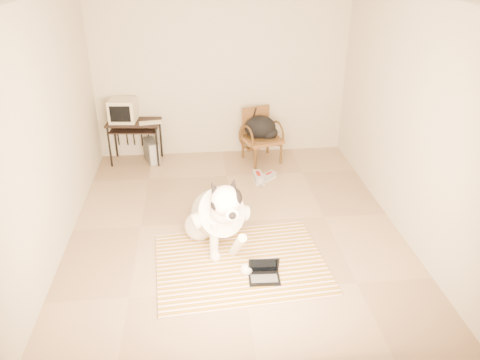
{
  "coord_description": "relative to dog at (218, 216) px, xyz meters",
  "views": [
    {
      "loc": [
        -0.41,
        -5.04,
        3.17
      ],
      "look_at": [
        0.03,
        -0.5,
        0.85
      ],
      "focal_mm": 35.0,
      "sensor_mm": 36.0,
      "label": 1
    }
  ],
  "objects": [
    {
      "name": "wall_front",
      "position": [
        0.23,
        -1.75,
        0.94
      ],
      "size": [
        4.5,
        0.0,
        4.5
      ],
      "primitive_type": "plane",
      "rotation": [
        -1.57,
        0.0,
        0.0
      ],
      "color": "beige",
      "rests_on": "floor"
    },
    {
      "name": "floor",
      "position": [
        0.23,
        0.5,
        -0.41
      ],
      "size": [
        4.5,
        4.5,
        0.0
      ],
      "primitive_type": "plane",
      "color": "tan",
      "rests_on": "ground"
    },
    {
      "name": "laptop",
      "position": [
        0.44,
        -0.66,
        -0.33
      ],
      "size": [
        0.33,
        0.25,
        0.23
      ],
      "color": "black",
      "rests_on": "rug"
    },
    {
      "name": "wall_back",
      "position": [
        0.23,
        2.75,
        0.94
      ],
      "size": [
        4.5,
        0.0,
        4.5
      ],
      "primitive_type": "plane",
      "rotation": [
        1.57,
        0.0,
        0.0
      ],
      "color": "beige",
      "rests_on": "floor"
    },
    {
      "name": "rug",
      "position": [
        0.23,
        -0.38,
        -0.4
      ],
      "size": [
        1.94,
        1.55,
        0.02
      ],
      "color": "#BA7710",
      "rests_on": "floor"
    },
    {
      "name": "rattan_chair",
      "position": [
        0.82,
        2.37,
        0.01
      ],
      "size": [
        0.69,
        0.68,
        0.84
      ],
      "color": "brown",
      "rests_on": "floor"
    },
    {
      "name": "computer_desk",
      "position": [
        -1.17,
        2.48,
        0.18
      ],
      "size": [
        0.85,
        0.53,
        0.68
      ],
      "color": "black",
      "rests_on": "floor"
    },
    {
      "name": "sneaker_right",
      "position": [
        0.84,
        1.64,
        -0.37
      ],
      "size": [
        0.28,
        0.26,
        0.1
      ],
      "color": "silver",
      "rests_on": "floor"
    },
    {
      "name": "desk_keyboard",
      "position": [
        -0.9,
        2.39,
        0.28
      ],
      "size": [
        0.36,
        0.18,
        0.02
      ],
      "primitive_type": "cube",
      "rotation": [
        0.0,
        0.0,
        0.16
      ],
      "color": "beige",
      "rests_on": "computer_desk"
    },
    {
      "name": "dog",
      "position": [
        0.0,
        0.0,
        0.0
      ],
      "size": [
        0.72,
        1.35,
        1.03
      ],
      "color": "white",
      "rests_on": "rug"
    },
    {
      "name": "wall_left",
      "position": [
        -1.77,
        0.5,
        0.94
      ],
      "size": [
        0.0,
        4.5,
        4.5
      ],
      "primitive_type": "plane",
      "rotation": [
        1.57,
        0.0,
        1.57
      ],
      "color": "beige",
      "rests_on": "floor"
    },
    {
      "name": "pc_tower",
      "position": [
        -0.93,
        2.47,
        -0.23
      ],
      "size": [
        0.28,
        0.42,
        0.36
      ],
      "color": "#525355",
      "rests_on": "floor"
    },
    {
      "name": "sneaker_left",
      "position": [
        0.69,
        1.6,
        -0.36
      ],
      "size": [
        0.15,
        0.34,
        0.12
      ],
      "color": "silver",
      "rests_on": "floor"
    },
    {
      "name": "wall_right",
      "position": [
        2.23,
        0.5,
        0.94
      ],
      "size": [
        0.0,
        4.5,
        4.5
      ],
      "primitive_type": "plane",
      "rotation": [
        1.57,
        0.0,
        -1.57
      ],
      "color": "beige",
      "rests_on": "floor"
    },
    {
      "name": "backpack",
      "position": [
        0.83,
        2.34,
        0.15
      ],
      "size": [
        0.52,
        0.41,
        0.37
      ],
      "color": "black",
      "rests_on": "rattan_chair"
    },
    {
      "name": "crt_monitor",
      "position": [
        -1.32,
        2.53,
        0.45
      ],
      "size": [
        0.43,
        0.41,
        0.35
      ],
      "color": "beige",
      "rests_on": "computer_desk"
    }
  ]
}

